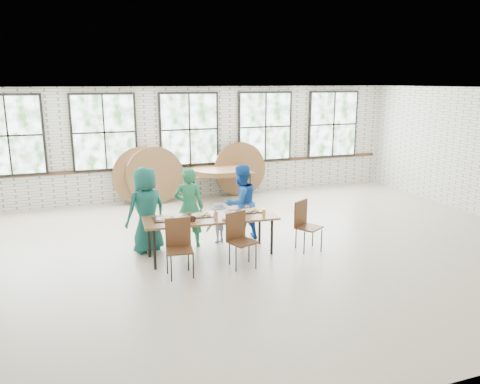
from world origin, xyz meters
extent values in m
plane|color=#BFB598|center=(0.00, 0.00, 0.00)|extent=(12.00, 12.00, 0.00)
plane|color=white|center=(0.00, 0.00, 3.00)|extent=(12.00, 12.00, 0.00)
plane|color=silver|center=(0.00, 4.50, 1.50)|extent=(12.00, 0.00, 12.00)
plane|color=silver|center=(0.00, -4.50, 1.50)|extent=(12.00, 0.00, 12.00)
cube|color=#422819|center=(0.00, 4.47, 0.90)|extent=(11.80, 0.05, 0.08)
cube|color=black|center=(-4.40, 4.44, 1.88)|extent=(1.62, 0.05, 1.97)
cube|color=white|center=(-4.40, 4.41, 1.88)|extent=(1.50, 0.01, 1.85)
cube|color=black|center=(-2.20, 4.44, 1.88)|extent=(1.62, 0.05, 1.97)
cube|color=white|center=(-2.20, 4.41, 1.88)|extent=(1.50, 0.01, 1.85)
cube|color=black|center=(0.00, 4.44, 1.88)|extent=(1.62, 0.05, 1.97)
cube|color=white|center=(0.00, 4.41, 1.88)|extent=(1.50, 0.01, 1.85)
cube|color=black|center=(2.20, 4.44, 1.88)|extent=(1.62, 0.05, 1.97)
cube|color=white|center=(2.20, 4.41, 1.88)|extent=(1.50, 0.01, 1.85)
cube|color=black|center=(4.40, 4.44, 1.88)|extent=(1.62, 0.05, 1.97)
cube|color=white|center=(4.40, 4.41, 1.88)|extent=(1.50, 0.01, 1.85)
cube|color=brown|center=(-0.72, -0.04, 0.72)|extent=(2.45, 0.96, 0.04)
cylinder|color=black|center=(-1.80, -0.34, 0.35)|extent=(0.05, 0.05, 0.70)
cylinder|color=black|center=(-1.80, 0.26, 0.35)|extent=(0.05, 0.05, 0.70)
cylinder|color=black|center=(0.36, -0.34, 0.35)|extent=(0.05, 0.05, 0.70)
cylinder|color=black|center=(0.36, 0.26, 0.35)|extent=(0.05, 0.05, 0.70)
cube|color=#52311B|center=(-1.46, -0.76, 0.45)|extent=(0.46, 0.45, 0.03)
cube|color=#52311B|center=(-1.44, -0.58, 0.70)|extent=(0.42, 0.08, 0.50)
cylinder|color=black|center=(-1.64, -0.93, 0.22)|extent=(0.02, 0.02, 0.44)
cylinder|color=black|center=(-1.64, -0.59, 0.22)|extent=(0.02, 0.02, 0.44)
cylinder|color=black|center=(-1.28, -0.93, 0.22)|extent=(0.02, 0.02, 0.44)
cylinder|color=black|center=(-1.28, -0.59, 0.22)|extent=(0.02, 0.02, 0.44)
cube|color=#52311B|center=(-0.36, -0.73, 0.45)|extent=(0.53, 0.52, 0.03)
cube|color=#52311B|center=(-0.42, -0.56, 0.70)|extent=(0.41, 0.17, 0.50)
cylinder|color=black|center=(-0.54, -0.90, 0.22)|extent=(0.02, 0.02, 0.44)
cylinder|color=black|center=(-0.54, -0.56, 0.22)|extent=(0.02, 0.02, 0.44)
cylinder|color=black|center=(-0.18, -0.90, 0.22)|extent=(0.02, 0.02, 0.44)
cylinder|color=black|center=(-0.18, -0.56, 0.22)|extent=(0.02, 0.02, 0.44)
cube|color=#52311B|center=(1.10, -0.39, 0.45)|extent=(0.57, 0.56, 0.03)
cube|color=#52311B|center=(1.00, -0.22, 0.70)|extent=(0.38, 0.24, 0.50)
cylinder|color=black|center=(0.92, -0.56, 0.22)|extent=(0.02, 0.02, 0.44)
cylinder|color=black|center=(0.92, -0.22, 0.22)|extent=(0.02, 0.02, 0.44)
cylinder|color=black|center=(1.28, -0.56, 0.22)|extent=(0.02, 0.02, 0.44)
cylinder|color=black|center=(1.28, -0.22, 0.22)|extent=(0.02, 0.02, 0.44)
imported|color=#15524A|center=(-1.78, 0.61, 0.81)|extent=(0.92, 0.77, 1.61)
imported|color=#207A4C|center=(-0.96, 0.61, 0.77)|extent=(0.65, 0.52, 1.55)
imported|color=#14203F|center=(-0.37, 0.61, 0.41)|extent=(0.58, 0.41, 0.82)
imported|color=#1950AF|center=(0.09, 0.61, 0.77)|extent=(0.91, 0.81, 1.54)
cube|color=brown|center=(0.67, 3.91, 0.72)|extent=(1.84, 0.86, 0.04)
cylinder|color=black|center=(-0.11, 3.64, 0.35)|extent=(0.04, 0.04, 0.70)
cylinder|color=black|center=(-0.11, 4.19, 0.35)|extent=(0.04, 0.04, 0.70)
cylinder|color=black|center=(1.45, 3.64, 0.35)|extent=(0.04, 0.04, 0.70)
cylinder|color=black|center=(1.45, 4.19, 0.35)|extent=(0.04, 0.04, 0.70)
cube|color=black|center=(-1.52, 0.08, 0.75)|extent=(0.44, 0.33, 0.02)
cube|color=black|center=(-0.87, 0.10, 0.75)|extent=(0.44, 0.33, 0.02)
cube|color=black|center=(0.08, 0.07, 0.75)|extent=(0.44, 0.33, 0.02)
cylinder|color=black|center=(-1.10, -0.20, 0.79)|extent=(0.09, 0.09, 0.09)
cube|color=red|center=(-0.67, -0.18, 0.80)|extent=(0.06, 0.07, 0.11)
cylinder|color=#1638AB|center=(-0.44, -0.15, 0.79)|extent=(0.07, 0.07, 0.10)
cylinder|color=orange|center=(0.24, -0.24, 0.80)|extent=(0.07, 0.07, 0.11)
cylinder|color=white|center=(-0.31, -0.24, 0.79)|extent=(0.17, 0.17, 0.10)
ellipsoid|color=white|center=(-0.53, -0.29, 0.76)|extent=(0.11, 0.11, 0.05)
ellipsoid|color=white|center=(-0.16, -0.09, 0.76)|extent=(0.11, 0.11, 0.05)
cylinder|color=brown|center=(0.67, 3.91, 0.76)|extent=(1.50, 1.50, 0.04)
cylinder|color=brown|center=(0.67, 3.91, 0.80)|extent=(1.50, 1.50, 0.04)
cylinder|color=brown|center=(0.67, 3.91, 0.85)|extent=(1.50, 1.50, 0.04)
cylinder|color=brown|center=(-1.35, 4.21, 0.73)|extent=(1.50, 0.34, 1.48)
cylinder|color=brown|center=(-1.02, 4.11, 0.73)|extent=(1.50, 0.29, 1.49)
cylinder|color=brown|center=(1.37, 4.21, 0.74)|extent=(1.50, 0.19, 1.50)
camera|label=1|loc=(-2.96, -7.86, 3.13)|focal=35.00mm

